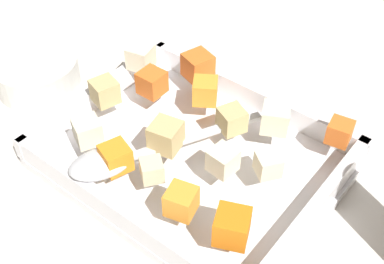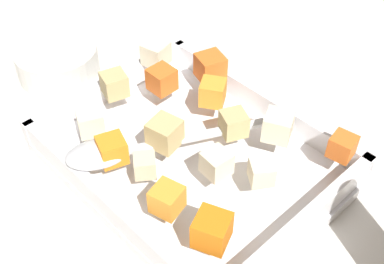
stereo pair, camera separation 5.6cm
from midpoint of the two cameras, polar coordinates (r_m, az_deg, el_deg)
ground_plane at (r=0.60m, az=-2.45°, el=-4.09°), size 4.00×4.00×0.00m
baking_dish at (r=0.59m, az=-2.72°, el=-3.03°), size 0.32×0.25×0.04m
carrot_chunk_mid_left at (r=0.49m, az=-4.53°, el=-7.98°), size 0.03×0.03×0.03m
carrot_chunk_heap_side at (r=0.47m, az=1.08°, el=-10.82°), size 0.04×0.04×0.03m
carrot_chunk_corner_nw at (r=0.65m, az=-1.85°, el=7.36°), size 0.04×0.04×0.03m
carrot_chunk_mid_right at (r=0.58m, az=13.68°, el=-0.13°), size 0.03×0.03×0.03m
carrot_chunk_near_left at (r=0.61m, az=-1.15°, el=4.55°), size 0.04×0.04×0.03m
carrot_chunk_corner_se at (r=0.54m, az=-11.57°, el=-3.01°), size 0.04×0.04×0.03m
carrot_chunk_center at (r=0.63m, az=-7.13°, el=5.46°), size 0.03×0.03×0.03m
potato_chunk_back_center at (r=0.53m, az=5.59°, el=-3.83°), size 0.03×0.03×0.02m
potato_chunk_under_handle at (r=0.55m, az=-5.89°, el=-0.59°), size 0.04×0.04×0.03m
potato_chunk_far_left at (r=0.58m, az=6.65°, el=1.43°), size 0.04×0.04×0.03m
potato_chunk_far_right at (r=0.52m, az=-7.36°, el=-4.60°), size 0.03×0.03×0.02m
potato_chunk_front_center at (r=0.58m, az=-14.46°, el=-0.05°), size 0.04×0.04×0.03m
potato_chunk_rim_edge at (r=0.67m, az=-8.22°, el=8.28°), size 0.04×0.04×0.03m
potato_chunk_corner_sw at (r=0.62m, az=-12.38°, el=4.38°), size 0.04×0.04×0.03m
potato_chunk_heap_top at (r=0.53m, az=0.45°, el=-3.39°), size 0.03×0.03×0.03m
potato_chunk_near_spoon at (r=0.57m, az=1.72°, el=1.26°), size 0.04×0.04×0.03m
serving_spoon at (r=0.55m, az=-11.77°, el=-3.25°), size 0.13×0.22×0.02m
small_prep_bowl at (r=0.74m, az=-19.20°, el=6.13°), size 0.12×0.12×0.04m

